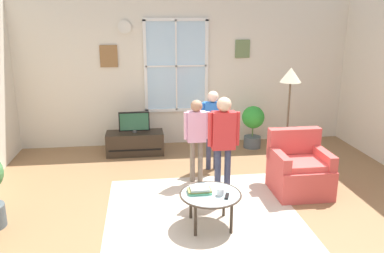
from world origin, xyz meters
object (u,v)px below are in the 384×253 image
Objects in this scene: remote_near_cup at (207,187)px; book_stack at (199,190)px; television at (134,122)px; tv_stand at (135,143)px; person_blue_shirt at (213,121)px; person_red_shirt at (223,136)px; floor_lamp at (290,86)px; person_pink_shirt at (196,131)px; armchair at (299,170)px; remote_near_books at (227,196)px; cup at (220,192)px; coffee_table at (211,196)px; potted_plant_by_window at (253,123)px.

book_stack is at bearing -131.20° from remote_near_cup.
remote_near_cup is (0.89, -2.53, -0.18)m from television.
person_blue_shirt is at bearing -36.05° from tv_stand.
person_blue_shirt is 0.92× the size of person_red_shirt.
tv_stand is 0.61× the size of floor_lamp.
person_pink_shirt is (0.04, 1.15, 0.37)m from remote_near_cup.
armchair is at bearing 22.91° from remote_near_cup.
television is 1.68m from person_pink_shirt.
person_blue_shirt is at bearing 55.18° from person_pink_shirt.
remote_near_books is 0.34m from remote_near_cup.
floor_lamp is at bearing 50.35° from remote_near_books.
cup is at bearing -97.53° from person_blue_shirt.
remote_near_cup is at bearing 123.40° from remote_near_books.
coffee_table is 2.30m from floor_lamp.
remote_near_cup is at bearing 118.13° from cup.
tv_stand is at bearing 109.38° from remote_near_cup.
remote_near_cup reaches higher than coffee_table.
floor_lamp reaches higher than remote_near_books.
armchair reaches higher than potted_plant_by_window.
potted_plant_by_window reaches higher than remote_near_books.
television is 2.80m from floor_lamp.
potted_plant_by_window reaches higher than television.
potted_plant_by_window is (1.33, 2.62, 0.06)m from remote_near_cup.
remote_near_cup is 0.11× the size of person_pink_shirt.
tv_stand is at bearing 110.94° from remote_near_books.
tv_stand is 0.79× the size of person_blue_shirt.
person_blue_shirt is 1.31m from floor_lamp.
person_pink_shirt is (0.02, 1.32, 0.40)m from coffee_table.
potted_plant_by_window reaches higher than tv_stand.
person_blue_shirt is 0.77× the size of floor_lamp.
tv_stand is at bearing 152.01° from floor_lamp.
person_pink_shirt is at bearing -56.15° from television.
person_red_shirt is at bearing 60.29° from remote_near_cup.
person_blue_shirt is (0.24, 1.85, 0.36)m from cup.
armchair reaches higher than television.
person_red_shirt reaches higher than remote_near_cup.
person_pink_shirt is at bearing 158.60° from armchair.
coffee_table is at bearing -135.26° from floor_lamp.
person_pink_shirt is at bearing -174.93° from floor_lamp.
remote_near_books is (1.08, -2.82, -0.18)m from television.
person_blue_shirt reaches higher than cup.
armchair is 1.55m from cup.
floor_lamp reaches higher than person_red_shirt.
book_stack is at bearing 155.87° from cup.
person_blue_shirt is 1.08m from person_red_shirt.
book_stack is 0.34× the size of potted_plant_by_window.
armchair is 1.08× the size of potted_plant_by_window.
remote_near_books is at bearing -40.63° from cup.
person_pink_shirt reaches higher than television.
person_pink_shirt is (0.93, -1.39, 0.18)m from television.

